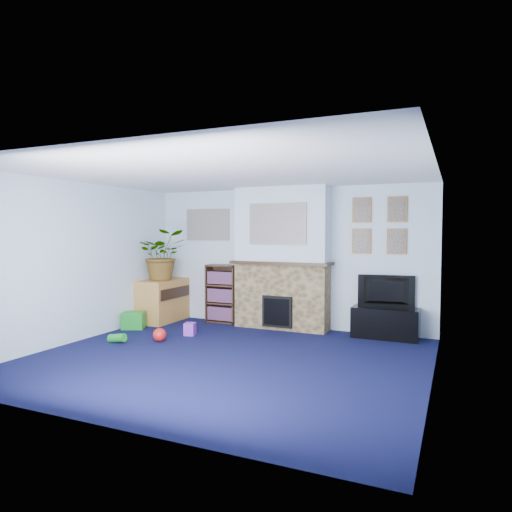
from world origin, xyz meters
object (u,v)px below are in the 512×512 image
at_px(television, 386,291).
at_px(bookshelf, 223,295).
at_px(tv_stand, 385,324).
at_px(sideboard, 162,302).

distance_m(television, bookshelf, 2.90).
relative_size(tv_stand, bookshelf, 0.96).
distance_m(bookshelf, sideboard, 1.14).
relative_size(television, sideboard, 0.87).
bearing_deg(tv_stand, sideboard, -175.96).
bearing_deg(tv_stand, television, 90.00).
bearing_deg(tv_stand, bookshelf, 178.49).
distance_m(television, sideboard, 3.99).
height_order(tv_stand, sideboard, sideboard).
bearing_deg(sideboard, television, 4.33).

